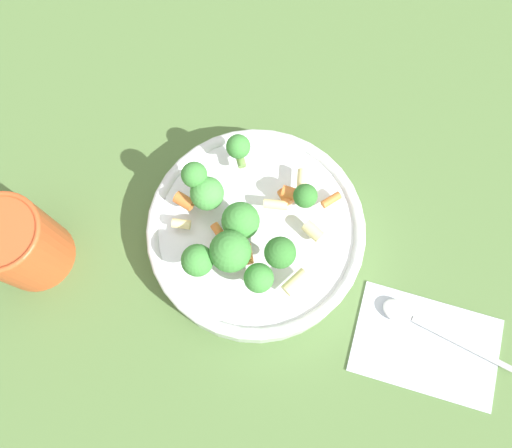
# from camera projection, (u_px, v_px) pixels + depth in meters

# --- Properties ---
(ground_plane) EXTENTS (3.00, 3.00, 0.00)m
(ground_plane) POSITION_uv_depth(u_px,v_px,m) (256.00, 239.00, 0.62)
(ground_plane) COLOR #4C6B38
(bowl) EXTENTS (0.25, 0.25, 0.05)m
(bowl) POSITION_uv_depth(u_px,v_px,m) (256.00, 232.00, 0.59)
(bowl) COLOR silver
(bowl) RESTS_ON ground_plane
(pasta_salad) EXTENTS (0.19, 0.20, 0.07)m
(pasta_salad) POSITION_uv_depth(u_px,v_px,m) (238.00, 226.00, 0.53)
(pasta_salad) COLOR #8CB766
(pasta_salad) RESTS_ON bowl
(cup) EXTENTS (0.09, 0.09, 0.11)m
(cup) POSITION_uv_depth(u_px,v_px,m) (19.00, 244.00, 0.56)
(cup) COLOR #CC4C23
(cup) RESTS_ON ground_plane
(napkin) EXTENTS (0.18, 0.20, 0.01)m
(napkin) POSITION_uv_depth(u_px,v_px,m) (426.00, 345.00, 0.58)
(napkin) COLOR #B2BCC6
(napkin) RESTS_ON ground_plane
(spoon) EXTENTS (0.12, 0.13, 0.01)m
(spoon) POSITION_uv_depth(u_px,v_px,m) (422.00, 324.00, 0.58)
(spoon) COLOR silver
(spoon) RESTS_ON napkin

